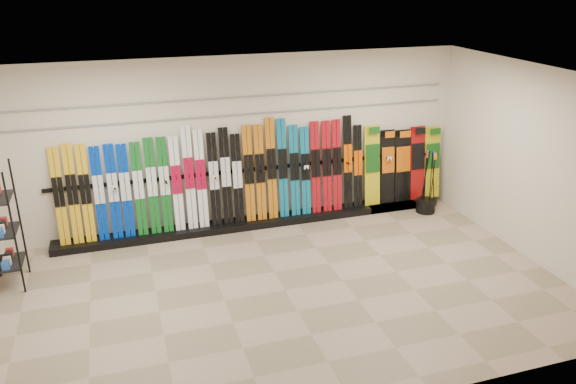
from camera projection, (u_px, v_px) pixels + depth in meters
name	position (u px, v px, depth m)	size (l,w,h in m)	color
floor	(285.00, 290.00, 8.05)	(8.00, 8.00, 0.00)	gray
back_wall	(242.00, 143.00, 9.72)	(8.00, 8.00, 0.00)	beige
right_wall	(533.00, 164.00, 8.63)	(5.00, 5.00, 0.00)	beige
ceiling	(285.00, 81.00, 6.95)	(8.00, 8.00, 0.00)	silver
ski_rack_base	(259.00, 222.00, 10.11)	(8.00, 0.40, 0.12)	black
skis	(221.00, 178.00, 9.66)	(5.36, 0.26, 1.81)	gold
snowboards	(403.00, 165.00, 10.70)	(1.59, 0.23, 1.50)	gold
accessory_rack	(2.00, 228.00, 7.88)	(0.40, 0.60, 1.82)	black
pole_bin	(426.00, 206.00, 10.64)	(0.36, 0.36, 0.25)	black
ski_poles	(428.00, 182.00, 10.46)	(0.22, 0.27, 1.18)	black
slatwall_rail_0	(241.00, 115.00, 9.52)	(7.60, 0.02, 0.03)	gray
slatwall_rail_1	(241.00, 97.00, 9.41)	(7.60, 0.02, 0.03)	gray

